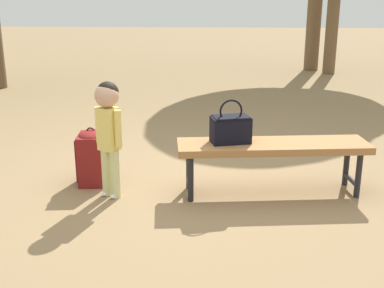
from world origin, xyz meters
name	(u,v)px	position (x,y,z in m)	size (l,w,h in m)	color
ground_plane	(189,189)	(0.00, 0.00, 0.00)	(40.00, 40.00, 0.00)	#8C704C
park_bench	(273,149)	(-0.71, 0.04, 0.39)	(1.64, 0.58, 0.45)	#9E6B3D
handbag	(231,128)	(-0.35, 0.06, 0.58)	(0.36, 0.26, 0.37)	black
child_standing	(108,121)	(0.64, 0.20, 0.65)	(0.24, 0.20, 0.98)	#CCCC8C
backpack_large	(92,155)	(0.87, -0.10, 0.26)	(0.30, 0.33, 0.52)	maroon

